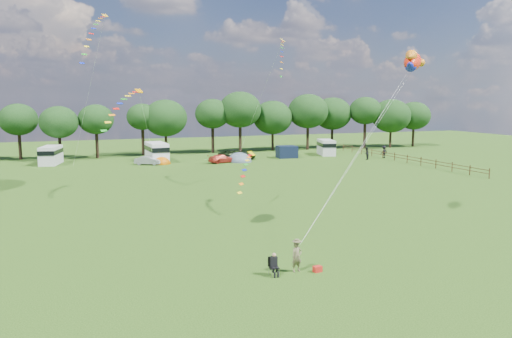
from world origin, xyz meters
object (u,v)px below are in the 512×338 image
object	(u,v)px
campervan_c	(157,152)
walker_a	(366,154)
car_b	(148,161)
car_c	(222,159)
tent_orange	(160,164)
campervan_d	(326,147)
kite_flyer	(297,257)
camp_chair	(274,262)
campervan_b	(51,155)
walker_b	(384,152)
tent_greyblue	(240,162)
car_d	(237,155)
fish_kite	(412,61)

from	to	relation	value
campervan_c	walker_a	xyz separation A→B (m)	(29.87, -8.01, -0.58)
car_b	car_c	distance (m)	10.34
tent_orange	campervan_d	bearing A→B (deg)	4.28
car_b	walker_a	distance (m)	31.98
campervan_d	walker_a	distance (m)	8.36
campervan_d	kite_flyer	bearing A→B (deg)	165.87
tent_orange	car_b	bearing A→B (deg)	-162.15
campervan_d	camp_chair	distance (m)	56.88
campervan_b	walker_b	size ratio (longest dim) A/B	2.87
car_c	tent_orange	xyz separation A→B (m)	(-8.44, 1.98, -0.57)
campervan_c	tent_greyblue	xyz separation A→B (m)	(11.33, -3.65, -1.49)
car_d	fish_kite	size ratio (longest dim) A/B	1.86
car_b	walker_a	world-z (taller)	walker_a
tent_orange	walker_b	xyz separation A→B (m)	(33.47, -4.96, 0.94)
campervan_b	campervan_c	bearing A→B (deg)	-88.30
campervan_c	campervan_d	xyz separation A→B (m)	(27.34, -0.05, -0.19)
car_c	campervan_b	distance (m)	23.81
car_c	car_d	distance (m)	4.15
car_c	camp_chair	bearing A→B (deg)	151.49
campervan_d	kite_flyer	size ratio (longest dim) A/B	3.32
campervan_b	camp_chair	world-z (taller)	campervan_b
car_c	kite_flyer	xyz separation A→B (m)	(-8.91, -44.80, 0.22)
car_b	walker_b	bearing A→B (deg)	-73.31
car_c	campervan_d	bearing A→B (deg)	-93.52
campervan_d	camp_chair	size ratio (longest dim) A/B	4.45
car_c	kite_flyer	size ratio (longest dim) A/B	2.43
camp_chair	walker_a	size ratio (longest dim) A/B	0.65
walker_b	tent_greyblue	bearing A→B (deg)	-19.22
campervan_d	car_c	bearing A→B (deg)	117.51
car_c	campervan_c	distance (m)	9.55
car_b	car_d	world-z (taller)	car_d
campervan_d	tent_greyblue	size ratio (longest dim) A/B	1.37
walker_a	walker_b	distance (m)	3.87
campervan_b	kite_flyer	bearing A→B (deg)	-152.82
car_c	fish_kite	distance (m)	40.62
car_d	camp_chair	xyz separation A→B (m)	(-13.42, -47.59, -0.05)
car_d	tent_orange	xyz separation A→B (m)	(-11.59, -0.71, -0.76)
tent_greyblue	walker_a	xyz separation A→B (m)	(18.54, -4.36, 0.91)
tent_orange	tent_greyblue	distance (m)	11.29
car_d	camp_chair	world-z (taller)	car_d
walker_b	walker_a	bearing A→B (deg)	3.81
campervan_c	kite_flyer	size ratio (longest dim) A/B	3.60
walker_a	tent_orange	bearing A→B (deg)	-51.25
campervan_c	kite_flyer	distance (m)	48.87
camp_chair	campervan_d	bearing A→B (deg)	69.74
campervan_b	kite_flyer	distance (m)	53.32
tent_orange	kite_flyer	world-z (taller)	kite_flyer
tent_orange	walker_a	bearing A→B (deg)	-11.26
tent_greyblue	camp_chair	bearing A→B (deg)	-106.02
tent_orange	walker_b	distance (m)	33.85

